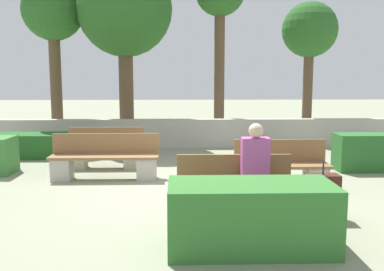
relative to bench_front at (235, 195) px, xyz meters
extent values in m
plane|color=gray|center=(-0.79, 1.49, -0.33)|extent=(60.00, 60.00, 0.00)
cube|color=#ADA89E|center=(-0.79, 6.13, 0.07)|extent=(12.36, 0.30, 0.79)
cube|color=brown|center=(0.00, -0.04, 0.12)|extent=(1.64, 0.44, 0.05)
cube|color=brown|center=(0.00, 0.20, 0.34)|extent=(1.64, 0.04, 0.40)
cube|color=#ADA89E|center=(-0.59, -0.04, -0.12)|extent=(0.36, 0.40, 0.42)
cube|color=#ADA89E|center=(0.59, -0.04, -0.12)|extent=(0.36, 0.40, 0.42)
cube|color=brown|center=(-2.23, 2.32, 0.12)|extent=(2.08, 0.44, 0.05)
cube|color=brown|center=(-2.23, 2.56, 0.34)|extent=(2.08, 0.04, 0.40)
cube|color=#ADA89E|center=(-3.04, 2.32, -0.12)|extent=(0.36, 0.40, 0.42)
cube|color=#ADA89E|center=(-1.42, 2.32, -0.12)|extent=(0.36, 0.40, 0.42)
cube|color=brown|center=(-2.40, 3.37, 0.12)|extent=(1.65, 0.44, 0.05)
cube|color=brown|center=(-2.40, 3.62, 0.34)|extent=(1.65, 0.04, 0.40)
cube|color=#ADA89E|center=(-3.00, 3.37, -0.12)|extent=(0.36, 0.40, 0.42)
cube|color=#ADA89E|center=(-1.81, 3.37, -0.12)|extent=(0.36, 0.40, 0.42)
cube|color=brown|center=(1.00, 1.41, 0.12)|extent=(1.63, 0.44, 0.05)
cube|color=brown|center=(1.00, 1.66, 0.34)|extent=(1.63, 0.04, 0.40)
cube|color=#ADA89E|center=(0.42, 1.41, -0.12)|extent=(0.36, 0.40, 0.42)
cube|color=#ADA89E|center=(1.59, 1.41, -0.12)|extent=(0.36, 0.40, 0.42)
cube|color=#B2A893|center=(0.17, -0.25, 0.21)|extent=(0.14, 0.46, 0.13)
cube|color=#B2A893|center=(0.37, -0.25, 0.21)|extent=(0.14, 0.46, 0.13)
cube|color=#B2A893|center=(0.15, -0.48, -0.03)|extent=(0.11, 0.11, 0.60)
cube|color=#B2A893|center=(0.39, -0.48, -0.03)|extent=(0.11, 0.11, 0.60)
cube|color=#B74C9E|center=(0.27, -0.01, 0.54)|extent=(0.38, 0.22, 0.54)
sphere|color=beige|center=(0.27, -0.03, 0.91)|extent=(0.20, 0.20, 0.20)
cube|color=#33702D|center=(0.04, -1.09, 0.06)|extent=(1.89, 0.85, 0.77)
cube|color=#286028|center=(3.43, 3.00, 0.06)|extent=(1.82, 0.61, 0.78)
cube|color=#235623|center=(-4.21, 4.74, -0.04)|extent=(2.19, 0.88, 0.58)
cube|color=#471E19|center=(1.21, -0.06, -0.01)|extent=(0.45, 0.24, 0.63)
cylinder|color=#333338|center=(1.21, -0.06, 0.40)|extent=(0.02, 0.02, 0.20)
cylinder|color=brown|center=(-4.38, 6.81, 1.36)|extent=(0.33, 0.33, 3.38)
sphere|color=#285B23|center=(-4.38, 6.81, 3.54)|extent=(1.75, 1.75, 1.75)
cylinder|color=brown|center=(-2.34, 6.80, 1.25)|extent=(0.42, 0.42, 3.15)
sphere|color=#285B23|center=(-2.34, 6.80, 3.57)|extent=(2.72, 2.72, 2.72)
cylinder|color=brown|center=(0.39, 6.94, 1.69)|extent=(0.31, 0.31, 4.03)
cylinder|color=brown|center=(3.14, 7.25, 1.13)|extent=(0.30, 0.30, 2.93)
sphere|color=#285B23|center=(3.14, 7.25, 3.05)|extent=(1.66, 1.66, 1.66)
camera|label=1|loc=(-0.77, -5.79, 1.64)|focal=40.00mm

